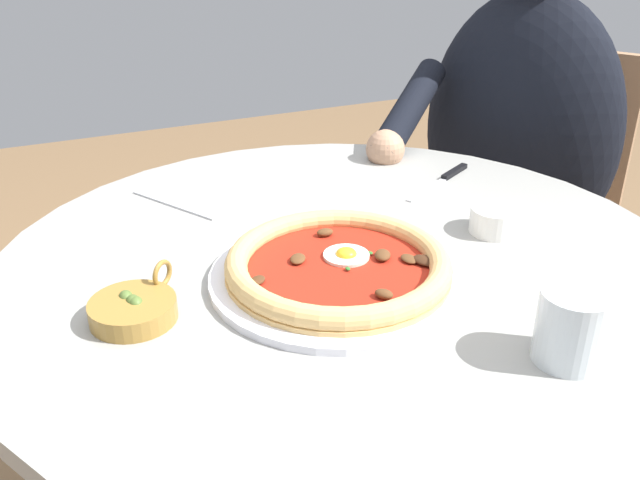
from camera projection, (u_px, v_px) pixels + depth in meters
name	position (u px, v px, depth m)	size (l,w,h in m)	color
dining_table	(342.00, 374.00, 0.99)	(0.92, 0.92, 0.74)	#999993
pizza_on_plate	(338.00, 268.00, 0.84)	(0.32, 0.32, 0.04)	white
water_glass	(570.00, 332.00, 0.69)	(0.07, 0.07, 0.08)	silver
steak_knife	(446.00, 177.00, 1.15)	(0.10, 0.17, 0.01)	silver
ramekin_capers	(495.00, 219.00, 0.96)	(0.07, 0.07, 0.04)	white
olive_pan	(134.00, 309.00, 0.77)	(0.10, 0.11, 0.05)	olive
fork_utensil	(173.00, 205.00, 1.05)	(0.16, 0.09, 0.00)	#BCBCC1
diner_person	(506.00, 221.00, 1.49)	(0.46, 0.59, 1.17)	#282833
cafe_chair_diner	(529.00, 205.00, 1.60)	(0.55, 0.55, 0.86)	#957050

